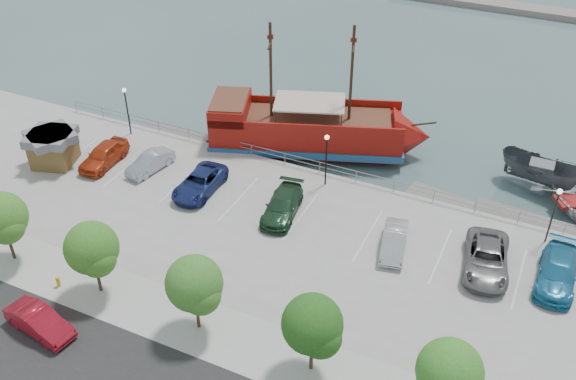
% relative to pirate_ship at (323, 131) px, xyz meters
% --- Properties ---
extents(ground, '(160.00, 160.00, 0.00)m').
position_rel_pirate_ship_xyz_m(ground, '(2.65, -12.32, -1.95)').
color(ground, '#3E585A').
extents(sidewalk, '(100.00, 4.00, 0.05)m').
position_rel_pirate_ship_xyz_m(sidewalk, '(2.65, -22.32, -0.94)').
color(sidewalk, '#B3B3AD').
rests_on(sidewalk, land_slab).
extents(seawall_railing, '(50.00, 0.06, 1.00)m').
position_rel_pirate_ship_xyz_m(seawall_railing, '(2.65, -4.52, -0.43)').
color(seawall_railing, gray).
rests_on(seawall_railing, land_slab).
extents(far_shore, '(40.00, 3.00, 0.80)m').
position_rel_pirate_ship_xyz_m(far_shore, '(12.65, 42.68, -1.55)').
color(far_shore, gray).
rests_on(far_shore, ground).
extents(pirate_ship, '(18.79, 10.85, 11.67)m').
position_rel_pirate_ship_xyz_m(pirate_ship, '(0.00, 0.00, 0.00)').
color(pirate_ship, maroon).
rests_on(pirate_ship, ground).
extents(patrol_boat, '(6.81, 3.97, 2.48)m').
position_rel_pirate_ship_xyz_m(patrol_boat, '(17.23, 2.14, -0.71)').
color(patrol_boat, '#434A4F').
rests_on(patrol_boat, ground).
extents(dock_west, '(6.91, 2.24, 0.39)m').
position_rel_pirate_ship_xyz_m(dock_west, '(-12.80, -3.12, -1.76)').
color(dock_west, slate).
rests_on(dock_west, ground).
extents(dock_mid, '(7.21, 3.12, 0.40)m').
position_rel_pirate_ship_xyz_m(dock_mid, '(11.82, -3.12, -1.76)').
color(dock_mid, gray).
rests_on(dock_mid, ground).
extents(dock_east, '(7.98, 2.97, 0.45)m').
position_rel_pirate_ship_xyz_m(dock_east, '(17.26, -3.12, -1.73)').
color(dock_east, slate).
rests_on(dock_east, ground).
extents(shed, '(4.15, 4.15, 2.73)m').
position_rel_pirate_ship_xyz_m(shed, '(-17.92, -12.14, 0.50)').
color(shed, brown).
rests_on(shed, land_slab).
extents(street_sedan, '(4.64, 2.20, 1.47)m').
position_rel_pirate_ship_xyz_m(street_sedan, '(-6.31, -26.38, -0.22)').
color(street_sedan, '#A91323').
rests_on(street_sedan, street).
extents(fire_hydrant, '(0.26, 0.26, 0.75)m').
position_rel_pirate_ship_xyz_m(fire_hydrant, '(-7.93, -23.12, -0.55)').
color(fire_hydrant, gold).
rests_on(fire_hydrant, sidewalk).
extents(lamp_post_left, '(0.36, 0.36, 4.28)m').
position_rel_pirate_ship_xyz_m(lamp_post_left, '(-15.35, -5.82, 1.99)').
color(lamp_post_left, black).
rests_on(lamp_post_left, land_slab).
extents(lamp_post_mid, '(0.36, 0.36, 4.28)m').
position_rel_pirate_ship_xyz_m(lamp_post_mid, '(2.65, -5.82, 1.99)').
color(lamp_post_mid, black).
rests_on(lamp_post_mid, land_slab).
extents(lamp_post_right, '(0.36, 0.36, 4.28)m').
position_rel_pirate_ship_xyz_m(lamp_post_right, '(18.65, -5.82, 1.99)').
color(lamp_post_right, black).
rests_on(lamp_post_right, land_slab).
extents(tree_b, '(3.30, 3.20, 5.00)m').
position_rel_pirate_ship_xyz_m(tree_b, '(-12.20, -22.39, 2.34)').
color(tree_b, '#473321').
rests_on(tree_b, sidewalk).
extents(tree_c, '(3.30, 3.20, 5.00)m').
position_rel_pirate_ship_xyz_m(tree_c, '(-5.20, -22.39, 2.34)').
color(tree_c, '#473321').
rests_on(tree_c, sidewalk).
extents(tree_d, '(3.30, 3.20, 5.00)m').
position_rel_pirate_ship_xyz_m(tree_d, '(1.80, -22.39, 2.34)').
color(tree_d, '#473321').
rests_on(tree_d, sidewalk).
extents(tree_e, '(3.30, 3.20, 5.00)m').
position_rel_pirate_ship_xyz_m(tree_e, '(8.80, -22.39, 2.34)').
color(tree_e, '#473321').
rests_on(tree_e, sidewalk).
extents(tree_f, '(3.30, 3.20, 5.00)m').
position_rel_pirate_ship_xyz_m(tree_f, '(15.80, -22.39, 2.34)').
color(tree_f, '#473321').
rests_on(tree_f, sidewalk).
extents(parked_car_a, '(2.22, 5.00, 1.67)m').
position_rel_pirate_ship_xyz_m(parked_car_a, '(-14.28, -10.62, -0.12)').
color(parked_car_a, '#BC3A17').
rests_on(parked_car_a, land_slab).
extents(parked_car_b, '(2.19, 4.40, 1.39)m').
position_rel_pirate_ship_xyz_m(parked_car_b, '(-10.46, -9.81, -0.26)').
color(parked_car_b, '#A2ABB8').
rests_on(parked_car_b, land_slab).
extents(parked_car_c, '(2.67, 5.42, 1.48)m').
position_rel_pirate_ship_xyz_m(parked_car_c, '(-5.45, -10.63, -0.21)').
color(parked_car_c, navy).
rests_on(parked_car_c, land_slab).
extents(parked_car_d, '(2.94, 5.51, 1.52)m').
position_rel_pirate_ship_xyz_m(parked_car_d, '(1.35, -10.62, -0.19)').
color(parked_car_d, '#21462B').
rests_on(parked_car_d, land_slab).
extents(parked_car_f, '(2.37, 4.58, 1.44)m').
position_rel_pirate_ship_xyz_m(parked_car_f, '(9.66, -10.97, -0.24)').
color(parked_car_f, silver).
rests_on(parked_car_f, land_slab).
extents(parked_car_g, '(3.59, 6.22, 1.63)m').
position_rel_pirate_ship_xyz_m(parked_car_g, '(15.49, -10.32, -0.14)').
color(parked_car_g, slate).
rests_on(parked_car_g, land_slab).
extents(parked_car_h, '(2.31, 5.65, 1.64)m').
position_rel_pirate_ship_xyz_m(parked_car_h, '(19.69, -9.69, -0.14)').
color(parked_car_h, teal).
rests_on(parked_car_h, land_slab).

